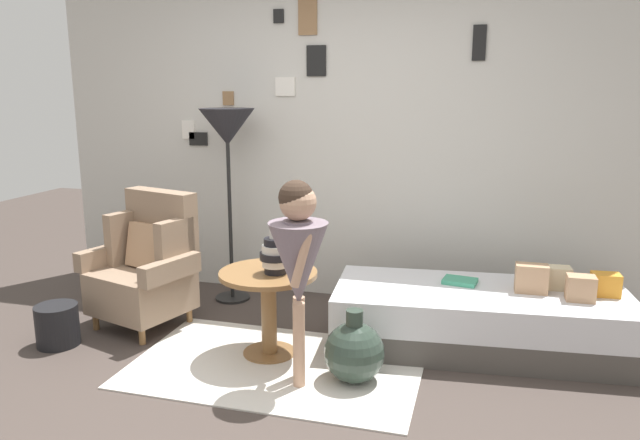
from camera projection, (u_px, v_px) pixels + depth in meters
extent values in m
plane|color=#423833|center=(246.00, 407.00, 3.25)|extent=(12.00, 12.00, 0.00)
cube|color=beige|center=(336.00, 139.00, 4.81)|extent=(4.80, 0.10, 2.60)
cube|color=white|center=(285.00, 87.00, 4.78)|extent=(0.16, 0.02, 0.15)
cube|color=gray|center=(285.00, 87.00, 4.77)|extent=(0.13, 0.01, 0.11)
cube|color=olive|center=(228.00, 98.00, 4.93)|extent=(0.09, 0.02, 0.11)
cube|color=slate|center=(228.00, 98.00, 4.93)|extent=(0.07, 0.01, 0.09)
cube|color=black|center=(479.00, 43.00, 4.32)|extent=(0.10, 0.02, 0.25)
cube|color=#9F9F96|center=(479.00, 43.00, 4.32)|extent=(0.07, 0.01, 0.20)
cube|color=white|center=(189.00, 130.00, 5.08)|extent=(0.11, 0.02, 0.15)
cube|color=silver|center=(188.00, 130.00, 5.08)|extent=(0.09, 0.01, 0.12)
cube|color=black|center=(316.00, 61.00, 4.67)|extent=(0.16, 0.02, 0.23)
cube|color=gray|center=(316.00, 61.00, 4.66)|extent=(0.12, 0.01, 0.18)
cube|color=black|center=(279.00, 16.00, 4.68)|extent=(0.08, 0.02, 0.11)
cube|color=#5F5F5C|center=(279.00, 16.00, 4.67)|extent=(0.06, 0.01, 0.08)
cube|color=black|center=(199.00, 139.00, 5.08)|extent=(0.17, 0.02, 0.11)
cube|color=silver|center=(198.00, 139.00, 5.07)|extent=(0.13, 0.01, 0.09)
cube|color=olive|center=(308.00, 17.00, 4.62)|extent=(0.15, 0.02, 0.26)
cube|color=silver|center=(308.00, 17.00, 4.61)|extent=(0.12, 0.01, 0.21)
cube|color=silver|center=(276.00, 365.00, 3.73)|extent=(1.78, 1.11, 0.01)
cylinder|color=olive|center=(96.00, 321.00, 4.29)|extent=(0.04, 0.04, 0.12)
cylinder|color=olive|center=(142.00, 336.00, 4.04)|extent=(0.04, 0.04, 0.12)
cylinder|color=olive|center=(144.00, 303.00, 4.66)|extent=(0.04, 0.04, 0.12)
cylinder|color=olive|center=(189.00, 315.00, 4.41)|extent=(0.04, 0.04, 0.12)
cube|color=#8C725B|center=(141.00, 291.00, 4.31)|extent=(0.73, 0.71, 0.30)
cube|color=#8C725B|center=(162.00, 227.00, 4.41)|extent=(0.62, 0.30, 0.55)
cube|color=#8C725B|center=(125.00, 237.00, 4.45)|extent=(0.16, 0.32, 0.39)
cube|color=#8C725B|center=(175.00, 247.00, 4.18)|extent=(0.16, 0.32, 0.39)
cube|color=#8C725B|center=(107.00, 255.00, 4.42)|extent=(0.23, 0.51, 0.14)
cube|color=#8C725B|center=(171.00, 269.00, 4.07)|extent=(0.23, 0.51, 0.14)
cube|color=tan|center=(149.00, 246.00, 4.32)|extent=(0.39, 0.26, 0.33)
cube|color=#4C4742|center=(478.00, 334.00, 3.99)|extent=(1.97, 0.97, 0.18)
cube|color=silver|center=(480.00, 306.00, 3.95)|extent=(1.97, 0.97, 0.22)
cube|color=orange|center=(606.00, 284.00, 3.81)|extent=(0.18, 0.13, 0.15)
cube|color=tan|center=(581.00, 288.00, 3.72)|extent=(0.17, 0.12, 0.16)
cube|color=beige|center=(555.00, 278.00, 3.94)|extent=(0.20, 0.14, 0.15)
cube|color=tan|center=(531.00, 278.00, 3.87)|extent=(0.20, 0.12, 0.18)
cylinder|color=olive|center=(270.00, 353.00, 3.90)|extent=(0.34, 0.34, 0.02)
cylinder|color=olive|center=(269.00, 314.00, 3.84)|extent=(0.10, 0.10, 0.51)
cylinder|color=olive|center=(268.00, 274.00, 3.78)|extent=(0.62, 0.62, 0.03)
cylinder|color=black|center=(275.00, 270.00, 3.74)|extent=(0.14, 0.14, 0.05)
cylinder|color=silver|center=(275.00, 263.00, 3.73)|extent=(0.17, 0.17, 0.05)
cylinder|color=black|center=(275.00, 256.00, 3.72)|extent=(0.19, 0.19, 0.05)
cylinder|color=silver|center=(275.00, 249.00, 3.71)|extent=(0.17, 0.17, 0.05)
cylinder|color=black|center=(275.00, 242.00, 3.70)|extent=(0.14, 0.14, 0.05)
cylinder|color=silver|center=(275.00, 234.00, 3.69)|extent=(0.07, 0.07, 0.06)
cylinder|color=black|center=(233.00, 297.00, 4.93)|extent=(0.28, 0.28, 0.02)
cylinder|color=black|center=(230.00, 210.00, 4.77)|extent=(0.03, 0.03, 1.46)
cone|color=#232328|center=(227.00, 127.00, 4.63)|extent=(0.43, 0.43, 0.29)
cylinder|color=tan|center=(299.00, 345.00, 3.42)|extent=(0.07, 0.07, 0.51)
cylinder|color=tan|center=(299.00, 338.00, 3.52)|extent=(0.07, 0.07, 0.51)
cone|color=slate|center=(298.00, 265.00, 3.37)|extent=(0.34, 0.34, 0.49)
cylinder|color=slate|center=(298.00, 237.00, 3.33)|extent=(0.17, 0.17, 0.19)
cylinder|color=tan|center=(302.00, 259.00, 3.24)|extent=(0.14, 0.09, 0.33)
cylinder|color=tan|center=(302.00, 247.00, 3.47)|extent=(0.14, 0.09, 0.33)
sphere|color=tan|center=(298.00, 202.00, 3.29)|extent=(0.21, 0.21, 0.21)
sphere|color=#38281E|center=(296.00, 198.00, 3.29)|extent=(0.20, 0.20, 0.20)
cube|color=#3E9E79|center=(460.00, 281.00, 4.06)|extent=(0.24, 0.19, 0.03)
sphere|color=#2D3D33|center=(354.00, 353.00, 3.51)|extent=(0.36, 0.36, 0.36)
cylinder|color=#2D3D33|center=(355.00, 317.00, 3.46)|extent=(0.10, 0.10, 0.09)
cylinder|color=black|center=(57.00, 325.00, 4.02)|extent=(0.28, 0.28, 0.28)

